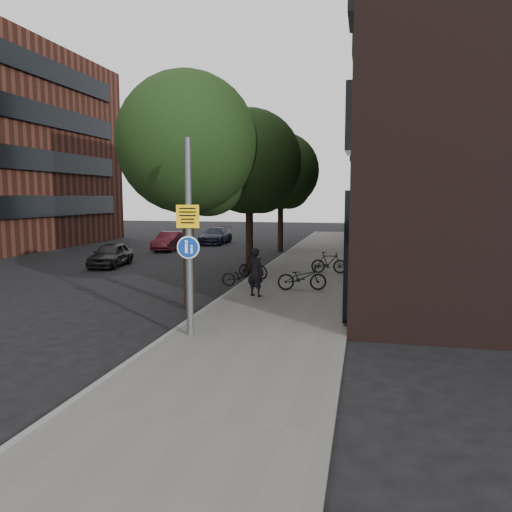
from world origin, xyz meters
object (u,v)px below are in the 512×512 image
(pedestrian, at_px, (256,272))
(parked_bike_facade_near, at_px, (302,277))
(signpost, at_px, (189,237))
(parked_car_near, at_px, (111,255))

(pedestrian, bearing_deg, parked_bike_facade_near, -110.70)
(pedestrian, bearing_deg, signpost, 106.99)
(signpost, height_order, parked_car_near, signpost)
(parked_bike_facade_near, distance_m, parked_car_near, 11.84)
(parked_car_near, bearing_deg, signpost, -60.66)
(pedestrian, height_order, parked_car_near, pedestrian)
(signpost, distance_m, parked_car_near, 14.80)
(parked_bike_facade_near, relative_size, parked_car_near, 0.51)
(signpost, distance_m, pedestrian, 5.49)
(signpost, xyz_separation_m, pedestrian, (0.56, 5.21, -1.64))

